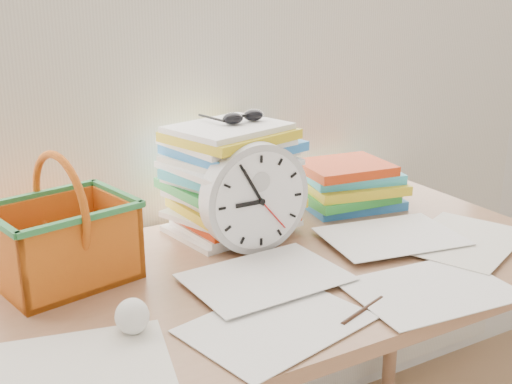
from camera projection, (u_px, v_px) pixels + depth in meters
desk at (266, 299)px, 1.38m from camera, size 1.40×0.70×0.75m
paper_stack at (233, 178)px, 1.52m from camera, size 0.35×0.31×0.26m
clock at (255, 198)px, 1.41m from camera, size 0.25×0.05×0.25m
sunglasses at (243, 117)px, 1.48m from camera, size 0.14×0.13×0.03m
book_stack at (348, 185)px, 1.71m from camera, size 0.32×0.27×0.12m
basket at (61, 219)px, 1.26m from camera, size 0.30×0.26×0.26m
crumpled_ball at (132, 316)px, 1.10m from camera, size 0.06×0.06×0.06m
pen at (363, 311)px, 1.17m from camera, size 0.13×0.05×0.01m
scattered_papers at (267, 265)px, 1.36m from camera, size 1.26×0.42×0.02m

